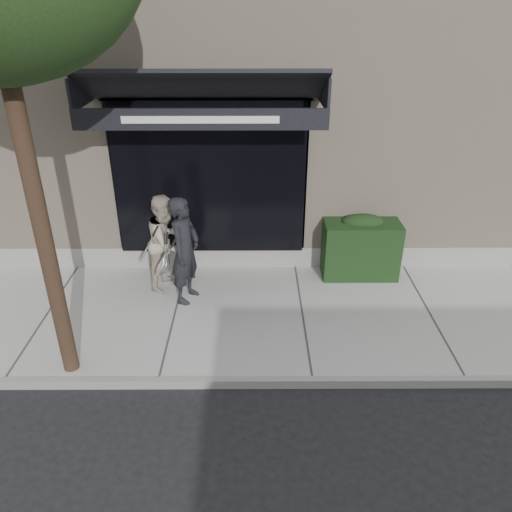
{
  "coord_description": "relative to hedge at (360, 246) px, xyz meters",
  "views": [
    {
      "loc": [
        -0.76,
        -6.55,
        4.52
      ],
      "look_at": [
        -0.72,
        0.6,
        0.81
      ],
      "focal_mm": 35.0,
      "sensor_mm": 36.0,
      "label": 1
    }
  ],
  "objects": [
    {
      "name": "pedestrian_front",
      "position": [
        -2.94,
        -0.83,
        0.34
      ],
      "size": [
        0.75,
        0.83,
        1.76
      ],
      "color": "black",
      "rests_on": "sidewalk"
    },
    {
      "name": "ground",
      "position": [
        -1.1,
        -1.25,
        -0.66
      ],
      "size": [
        80.0,
        80.0,
        0.0
      ],
      "primitive_type": "plane",
      "color": "black",
      "rests_on": "ground"
    },
    {
      "name": "pedestrian_back",
      "position": [
        -3.3,
        -0.38,
        0.28
      ],
      "size": [
        0.87,
        1.0,
        1.63
      ],
      "color": "#C4B29D",
      "rests_on": "sidewalk"
    },
    {
      "name": "curb",
      "position": [
        -1.1,
        -2.8,
        -0.59
      ],
      "size": [
        20.0,
        0.1,
        0.14
      ],
      "primitive_type": "cube",
      "color": "gray",
      "rests_on": "ground"
    },
    {
      "name": "building_facade",
      "position": [
        -1.11,
        3.71,
        2.08
      ],
      "size": [
        14.3,
        8.04,
        5.64
      ],
      "color": "#C4B095",
      "rests_on": "ground"
    },
    {
      "name": "hedge",
      "position": [
        0.0,
        0.0,
        0.0
      ],
      "size": [
        1.3,
        0.7,
        1.14
      ],
      "color": "black",
      "rests_on": "sidewalk"
    },
    {
      "name": "sidewalk",
      "position": [
        -1.1,
        -1.25,
        -0.6
      ],
      "size": [
        20.0,
        3.0,
        0.12
      ],
      "primitive_type": "cube",
      "color": "#A3A49E",
      "rests_on": "ground"
    }
  ]
}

